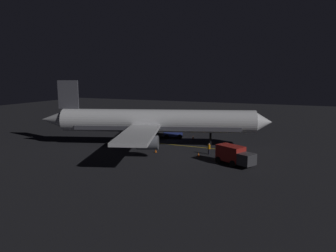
{
  "coord_description": "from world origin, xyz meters",
  "views": [
    {
      "loc": [
        48.83,
        23.09,
        12.06
      ],
      "look_at": [
        0.0,
        2.0,
        3.5
      ],
      "focal_mm": 33.68,
      "sensor_mm": 36.0,
      "label": 1
    }
  ],
  "objects_px": {
    "baggage_truck": "(234,155)",
    "traffic_cone_under_wing": "(156,151)",
    "ground_crew_worker": "(209,149)",
    "traffic_cone_near_left": "(199,154)",
    "catering_truck": "(169,132)",
    "traffic_cone_near_right": "(193,137)",
    "airliner": "(154,122)"
  },
  "relations": [
    {
      "from": "ground_crew_worker",
      "to": "traffic_cone_near_right",
      "type": "bearing_deg",
      "value": -149.43
    },
    {
      "from": "ground_crew_worker",
      "to": "airliner",
      "type": "bearing_deg",
      "value": -103.69
    },
    {
      "from": "ground_crew_worker",
      "to": "traffic_cone_near_left",
      "type": "height_order",
      "value": "ground_crew_worker"
    },
    {
      "from": "airliner",
      "to": "traffic_cone_near_left",
      "type": "relative_size",
      "value": 71.49
    },
    {
      "from": "catering_truck",
      "to": "ground_crew_worker",
      "type": "bearing_deg",
      "value": 48.54
    },
    {
      "from": "catering_truck",
      "to": "traffic_cone_near_right",
      "type": "xyz_separation_m",
      "value": [
        -1.03,
        4.49,
        -0.91
      ]
    },
    {
      "from": "airliner",
      "to": "traffic_cone_under_wing",
      "type": "height_order",
      "value": "airliner"
    },
    {
      "from": "traffic_cone_near_left",
      "to": "traffic_cone_under_wing",
      "type": "bearing_deg",
      "value": -85.59
    },
    {
      "from": "catering_truck",
      "to": "traffic_cone_near_right",
      "type": "bearing_deg",
      "value": 102.89
    },
    {
      "from": "airliner",
      "to": "traffic_cone_near_right",
      "type": "xyz_separation_m",
      "value": [
        -7.85,
        4.52,
        -3.86
      ]
    },
    {
      "from": "catering_truck",
      "to": "traffic_cone_under_wing",
      "type": "relative_size",
      "value": 10.56
    },
    {
      "from": "airliner",
      "to": "catering_truck",
      "type": "height_order",
      "value": "airliner"
    },
    {
      "from": "traffic_cone_near_right",
      "to": "traffic_cone_under_wing",
      "type": "height_order",
      "value": "same"
    },
    {
      "from": "catering_truck",
      "to": "ground_crew_worker",
      "type": "relative_size",
      "value": 3.34
    },
    {
      "from": "traffic_cone_near_left",
      "to": "catering_truck",
      "type": "bearing_deg",
      "value": -139.47
    },
    {
      "from": "catering_truck",
      "to": "traffic_cone_near_left",
      "type": "bearing_deg",
      "value": 40.53
    },
    {
      "from": "ground_crew_worker",
      "to": "traffic_cone_near_left",
      "type": "xyz_separation_m",
      "value": [
        1.72,
        -1.14,
        -0.64
      ]
    },
    {
      "from": "airliner",
      "to": "baggage_truck",
      "type": "distance_m",
      "value": 17.04
    },
    {
      "from": "airliner",
      "to": "traffic_cone_near_left",
      "type": "bearing_deg",
      "value": 65.64
    },
    {
      "from": "catering_truck",
      "to": "traffic_cone_near_right",
      "type": "height_order",
      "value": "catering_truck"
    },
    {
      "from": "airliner",
      "to": "catering_truck",
      "type": "relative_size",
      "value": 6.77
    },
    {
      "from": "baggage_truck",
      "to": "airliner",
      "type": "bearing_deg",
      "value": -113.85
    },
    {
      "from": "catering_truck",
      "to": "traffic_cone_near_right",
      "type": "distance_m",
      "value": 4.7
    },
    {
      "from": "airliner",
      "to": "traffic_cone_near_right",
      "type": "distance_m",
      "value": 9.84
    },
    {
      "from": "traffic_cone_near_right",
      "to": "traffic_cone_under_wing",
      "type": "bearing_deg",
      "value": -8.43
    },
    {
      "from": "baggage_truck",
      "to": "catering_truck",
      "type": "xyz_separation_m",
      "value": [
        -13.61,
        -15.34,
        -0.13
      ]
    },
    {
      "from": "airliner",
      "to": "traffic_cone_near_left",
      "type": "distance_m",
      "value": 11.18
    },
    {
      "from": "baggage_truck",
      "to": "traffic_cone_under_wing",
      "type": "xyz_separation_m",
      "value": [
        -1.93,
        -12.73,
        -1.03
      ]
    },
    {
      "from": "traffic_cone_near_right",
      "to": "catering_truck",
      "type": "bearing_deg",
      "value": -77.11
    },
    {
      "from": "traffic_cone_near_left",
      "to": "traffic_cone_under_wing",
      "type": "relative_size",
      "value": 1.0
    },
    {
      "from": "airliner",
      "to": "traffic_cone_near_left",
      "type": "height_order",
      "value": "airliner"
    },
    {
      "from": "traffic_cone_under_wing",
      "to": "airliner",
      "type": "bearing_deg",
      "value": -151.5
    }
  ]
}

